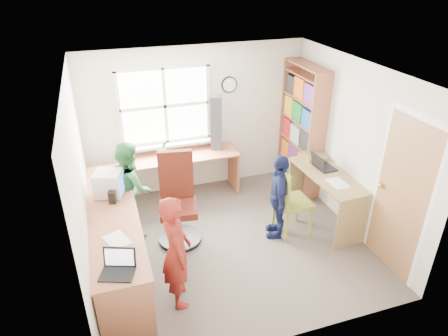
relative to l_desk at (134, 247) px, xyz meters
name	(u,v)px	position (x,y,z in m)	size (l,w,h in m)	color
room	(228,162)	(1.32, 0.38, 0.76)	(3.64, 3.44, 2.44)	#4D433C
l_desk	(134,247)	(0.00, 0.00, 0.00)	(2.38, 2.95, 0.75)	#AB6444
right_desk	(329,187)	(2.87, 0.37, 0.12)	(0.68, 1.39, 0.79)	olive
bookshelf	(301,131)	(2.96, 1.47, 0.55)	(0.30, 1.02, 2.10)	#AB6444
swivel_chair	(178,204)	(0.67, 0.63, 0.10)	(0.69, 0.69, 1.28)	black
wooden_chair	(289,199)	(2.17, 0.25, 0.11)	(0.47, 0.47, 1.05)	olive
crt_monitor	(109,184)	(-0.19, 0.81, 0.47)	(0.43, 0.41, 0.34)	silver
laptop_left	(118,267)	(-0.21, -0.71, 0.35)	(0.40, 0.37, 0.23)	black
laptop_right	(322,165)	(2.83, 0.56, 0.39)	(0.30, 0.36, 0.23)	black
speaker_a	(112,197)	(-0.17, 0.60, 0.38)	(0.11, 0.11, 0.17)	black
speaker_b	(108,181)	(-0.20, 1.03, 0.39)	(0.10, 0.10, 0.19)	black
cd_tower	(216,123)	(1.58, 1.78, 0.74)	(0.22, 0.21, 0.89)	black
game_box	(316,157)	(2.91, 0.88, 0.36)	(0.37, 0.37, 0.06)	red
paper_a	(117,240)	(-0.19, -0.19, 0.30)	(0.32, 0.37, 0.00)	white
paper_b	(338,183)	(2.81, 0.09, 0.33)	(0.22, 0.31, 0.00)	white
potted_plant	(163,149)	(0.69, 1.73, 0.43)	(0.15, 0.12, 0.28)	#2C6729
person_red	(176,252)	(0.41, -0.54, 0.24)	(0.51, 0.33, 1.39)	maroon
person_green	(131,188)	(0.09, 1.02, 0.24)	(0.67, 0.52, 1.38)	#2F763D
person_navy	(279,196)	(2.01, 0.26, 0.17)	(0.74, 0.31, 1.26)	#151B43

